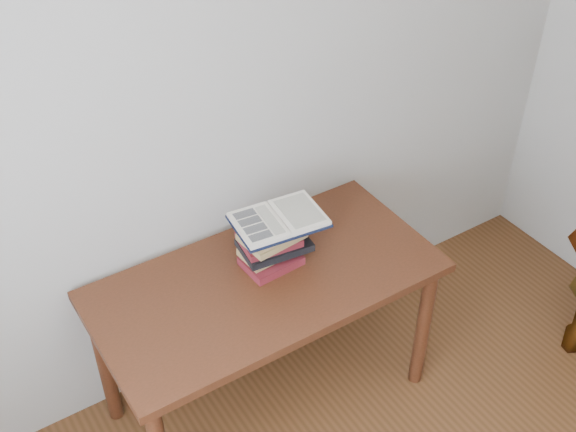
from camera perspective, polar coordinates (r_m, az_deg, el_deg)
desk at (r=2.81m, az=-1.70°, el=-6.37°), size 1.32×0.66×0.71m
book_stack at (r=2.74m, az=-1.34°, el=-2.19°), size 0.28×0.20×0.18m
open_book at (r=2.69m, az=-0.73°, el=-0.28°), size 0.36×0.27×0.03m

